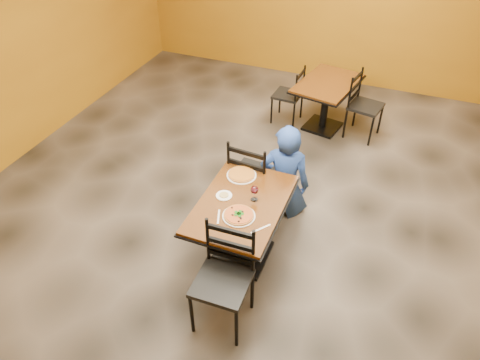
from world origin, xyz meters
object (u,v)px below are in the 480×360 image
at_px(table_second, 326,95).
at_px(diner, 285,170).
at_px(chair_second_left, 288,95).
at_px(side_plate, 224,196).
at_px(chair_main_near, 222,283).
at_px(pizza_far, 242,174).
at_px(plate_main, 239,216).
at_px(pizza_main, 239,215).
at_px(chair_second_right, 366,107).
at_px(wine_glass, 254,193).
at_px(plate_far, 242,175).
at_px(table_main, 242,217).
at_px(chair_main_far, 254,175).

bearing_deg(table_second, diner, -90.39).
bearing_deg(chair_second_left, side_plate, 7.01).
bearing_deg(side_plate, chair_main_near, -68.21).
distance_m(chair_second_left, pizza_far, 2.48).
height_order(chair_main_near, plate_main, chair_main_near).
distance_m(plate_main, pizza_main, 0.02).
distance_m(chair_main_near, chair_second_left, 3.67).
bearing_deg(chair_second_right, chair_second_left, 100.96).
distance_m(chair_second_left, wine_glass, 2.82).
bearing_deg(chair_second_left, pizza_far, 8.53).
bearing_deg(plate_far, chair_main_near, -76.41).
relative_size(table_second, chair_main_near, 1.18).
bearing_deg(side_plate, pizza_main, -41.76).
height_order(chair_second_right, side_plate, chair_second_right).
relative_size(table_main, plate_far, 3.97).
distance_m(chair_main_far, chair_second_right, 2.29).
xyz_separation_m(chair_second_left, plate_main, (0.43, -3.03, 0.32)).
bearing_deg(chair_second_left, pizza_main, 11.29).
xyz_separation_m(chair_main_far, plate_main, (0.19, -0.93, 0.24)).
xyz_separation_m(chair_main_near, side_plate, (-0.33, 0.82, 0.24)).
relative_size(chair_second_right, diner, 0.83).
bearing_deg(chair_second_right, diner, 174.18).
distance_m(table_second, chair_second_left, 0.59).
distance_m(chair_second_right, plate_far, 2.63).
xyz_separation_m(chair_main_far, plate_far, (-0.01, -0.35, 0.24)).
bearing_deg(table_main, pizza_main, -76.54).
relative_size(table_second, diner, 1.06).
xyz_separation_m(chair_second_left, pizza_far, (0.23, -2.45, 0.34)).
height_order(pizza_main, plate_far, pizza_main).
height_order(chair_second_left, plate_far, chair_second_left).
relative_size(chair_main_near, diner, 0.90).
xyz_separation_m(table_main, chair_second_right, (0.77, 2.84, -0.08)).
bearing_deg(diner, wine_glass, 74.58).
relative_size(table_main, chair_main_near, 1.20).
relative_size(diner, pizza_main, 4.01).
relative_size(plate_far, pizza_far, 1.11).
relative_size(table_main, plate_main, 3.97).
distance_m(chair_main_far, plate_far, 0.42).
bearing_deg(chair_main_far, chair_second_right, -109.21).
xyz_separation_m(chair_main_near, wine_glass, (-0.03, 0.88, 0.33)).
relative_size(table_second, plate_main, 3.91).
bearing_deg(table_main, diner, 78.68).
bearing_deg(plate_main, chair_main_far, 101.62).
bearing_deg(chair_second_right, chair_main_far, 167.55).
relative_size(table_main, table_second, 1.02).
height_order(pizza_far, side_plate, pizza_far).
bearing_deg(pizza_far, table_second, 81.93).
relative_size(plate_far, side_plate, 1.94).
distance_m(pizza_main, plate_far, 0.62).
distance_m(table_second, plate_main, 3.04).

